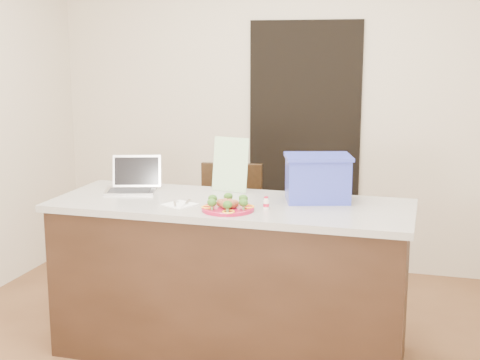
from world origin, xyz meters
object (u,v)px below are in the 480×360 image
(chair, at_px, (227,225))
(island, at_px, (231,278))
(yogurt_bottle, at_px, (266,204))
(laptop, at_px, (133,181))
(napkin, at_px, (180,205))
(plate, at_px, (228,209))
(blue_box, at_px, (318,178))

(chair, bearing_deg, island, -77.13)
(yogurt_bottle, xyz_separation_m, laptop, (-0.90, 0.24, 0.03))
(yogurt_bottle, distance_m, chair, 1.09)
(yogurt_bottle, distance_m, laptop, 0.93)
(island, xyz_separation_m, chair, (-0.26, 0.78, 0.10))
(island, relative_size, chair, 2.10)
(island, bearing_deg, napkin, -149.82)
(plate, relative_size, yogurt_bottle, 4.10)
(napkin, relative_size, laptop, 0.44)
(island, distance_m, laptop, 0.85)
(island, height_order, chair, chair)
(yogurt_bottle, relative_size, chair, 0.07)
(napkin, xyz_separation_m, blue_box, (0.73, 0.31, 0.13))
(laptop, distance_m, blue_box, 1.14)
(island, height_order, napkin, napkin)
(napkin, xyz_separation_m, yogurt_bottle, (0.49, 0.05, 0.03))
(napkin, relative_size, yogurt_bottle, 2.22)
(plate, xyz_separation_m, chair, (-0.30, 0.98, -0.37))
(napkin, relative_size, chair, 0.16)
(island, relative_size, plate, 7.20)
(napkin, height_order, laptop, laptop)
(island, distance_m, blue_box, 0.78)
(laptop, xyz_separation_m, blue_box, (1.14, 0.03, 0.08))
(plate, xyz_separation_m, blue_box, (0.43, 0.36, 0.12))
(yogurt_bottle, distance_m, blue_box, 0.37)
(island, height_order, yogurt_bottle, yogurt_bottle)
(plate, height_order, napkin, plate)
(plate, bearing_deg, yogurt_bottle, 26.06)
(plate, height_order, yogurt_bottle, yogurt_bottle)
(napkin, bearing_deg, plate, -9.03)
(laptop, bearing_deg, chair, 40.12)
(blue_box, bearing_deg, laptop, 164.64)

